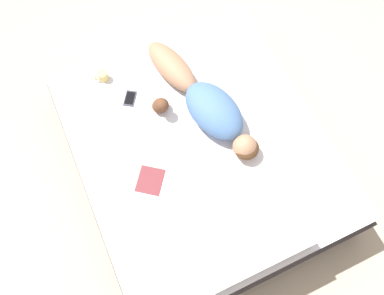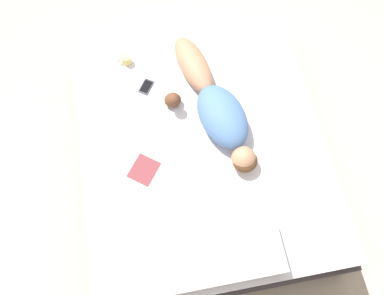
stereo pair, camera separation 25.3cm
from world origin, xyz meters
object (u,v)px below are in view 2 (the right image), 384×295
at_px(person, 216,105).
at_px(cell_phone, 146,87).
at_px(coffee_mug, 126,60).
at_px(open_magazine, 160,178).

bearing_deg(person, cell_phone, -46.40).
relative_size(person, coffee_mug, 11.47).
height_order(open_magazine, coffee_mug, coffee_mug).
height_order(person, cell_phone, person).
relative_size(open_magazine, coffee_mug, 5.60).
distance_m(person, cell_phone, 0.58).
bearing_deg(cell_phone, person, -179.18).
height_order(person, coffee_mug, person).
bearing_deg(coffee_mug, person, 136.86).
bearing_deg(person, coffee_mug, -56.73).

